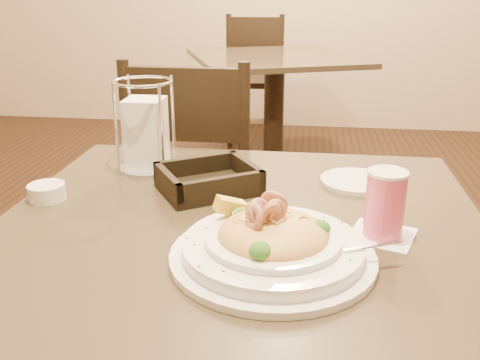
# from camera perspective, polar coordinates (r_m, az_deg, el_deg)

# --- Properties ---
(main_table) EXTENTS (0.90, 0.90, 0.73)m
(main_table) POSITION_cam_1_polar(r_m,az_deg,el_deg) (1.09, -0.14, -15.83)
(main_table) COLOR black
(main_table) RESTS_ON ground
(background_table) EXTENTS (1.17, 1.17, 0.73)m
(background_table) POSITION_cam_1_polar(r_m,az_deg,el_deg) (3.24, 3.66, 9.07)
(background_table) COLOR black
(background_table) RESTS_ON ground
(dining_chair_near) EXTENTS (0.42, 0.42, 0.93)m
(dining_chair_near) POSITION_cam_1_polar(r_m,az_deg,el_deg) (1.82, -4.73, -0.43)
(dining_chair_near) COLOR black
(dining_chair_near) RESTS_ON ground
(dining_chair_far) EXTENTS (0.44, 0.44, 0.93)m
(dining_chair_far) POSITION_cam_1_polar(r_m,az_deg,el_deg) (3.93, 1.67, 11.09)
(dining_chair_far) COLOR black
(dining_chair_far) RESTS_ON ground
(pasta_bowl) EXTENTS (0.36, 0.33, 0.10)m
(pasta_bowl) POSITION_cam_1_polar(r_m,az_deg,el_deg) (0.85, 3.47, -6.68)
(pasta_bowl) COLOR white
(pasta_bowl) RESTS_ON main_table
(drink_glass) EXTENTS (0.13, 0.13, 0.12)m
(drink_glass) POSITION_cam_1_polar(r_m,az_deg,el_deg) (0.94, 15.19, -2.54)
(drink_glass) COLOR white
(drink_glass) RESTS_ON main_table
(bread_basket) EXTENTS (0.25, 0.24, 0.05)m
(bread_basket) POSITION_cam_1_polar(r_m,az_deg,el_deg) (1.12, -3.38, -0.17)
(bread_basket) COLOR black
(bread_basket) RESTS_ON main_table
(napkin_caddy) EXTENTS (0.13, 0.13, 0.21)m
(napkin_caddy) POSITION_cam_1_polar(r_m,az_deg,el_deg) (1.25, -9.99, 5.09)
(napkin_caddy) COLOR silver
(napkin_caddy) RESTS_ON main_table
(side_plate) EXTENTS (0.18, 0.18, 0.01)m
(side_plate) POSITION_cam_1_polar(r_m,az_deg,el_deg) (1.19, 12.27, -0.12)
(side_plate) COLOR white
(side_plate) RESTS_ON main_table
(butter_ramekin) EXTENTS (0.08, 0.08, 0.03)m
(butter_ramekin) POSITION_cam_1_polar(r_m,az_deg,el_deg) (1.15, -19.92, -1.21)
(butter_ramekin) COLOR white
(butter_ramekin) RESTS_ON main_table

